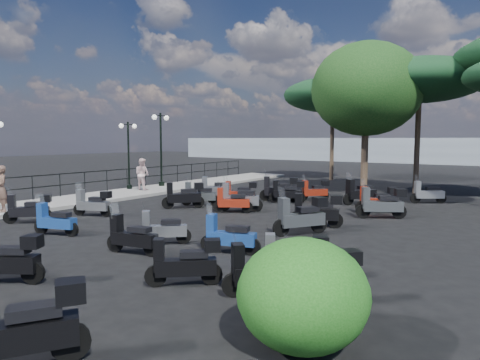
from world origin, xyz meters
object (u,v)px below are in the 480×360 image
Objects in this scene: scooter_8 at (93,204)px; scooter_21 at (316,211)px; scooter_22 at (377,200)px; scooter_25 at (265,270)px; scooter_31 at (320,279)px; woman at (1,189)px; broadleaf_tree at (366,89)px; scooter_11 at (280,189)px; scooter_29 at (427,194)px; scooter_17 at (315,191)px; scooter_26 at (294,258)px; scooter_14 at (162,229)px; scooter_5 at (215,189)px; scooter_19 at (185,263)px; pine_0 at (420,81)px; scooter_12 at (4,259)px; lamp_post_1 at (129,151)px; scooter_7 at (55,221)px; pine_2 at (333,95)px; scooter_15 at (239,199)px; scooter_3 at (184,196)px; scooter_16 at (288,192)px; pedestrian_far at (142,174)px; scooter_27 at (301,217)px; scooter_23 at (360,193)px; lamp_post_2 at (161,144)px; scooter_4 at (199,195)px; scooter_2 at (29,209)px; scooter_10 at (240,193)px; scooter_13 at (132,237)px; scooter_24 at (17,329)px; scooter_28 at (382,204)px; scooter_9 at (232,202)px.

scooter_21 is (7.79, 2.85, 0.06)m from scooter_8.
scooter_22 reaches higher than scooter_25.
scooter_22 is 1.15× the size of scooter_31.
broadleaf_tree is at bearing 65.80° from woman.
scooter_29 is at bearing -86.63° from scooter_11.
scooter_17 is 0.16× the size of broadleaf_tree.
scooter_26 is at bearing 144.99° from scooter_29.
scooter_5 is at bearing -13.97° from scooter_14.
pine_0 is at bearing -42.63° from scooter_19.
lamp_post_1 is at bearing 8.16° from scooter_12.
woman is at bearing 62.92° from scooter_7.
pine_2 is (-7.65, 21.80, 5.43)m from scooter_25.
broadleaf_tree is (2.36, 8.17, 4.93)m from scooter_15.
scooter_16 is (2.86, 3.81, -0.04)m from scooter_3.
pedestrian_far is 11.99m from scooter_21.
scooter_31 is at bearing 152.08° from scooter_27.
scooter_23 is 1.26× the size of scooter_25.
scooter_31 is at bearing -36.32° from lamp_post_2.
scooter_5 is 11.90m from scooter_26.
scooter_26 is (7.93, -6.45, -0.00)m from scooter_4.
scooter_2 is 0.84× the size of scooter_7.
scooter_31 is at bearing -142.37° from scooter_2.
lamp_post_2 is at bearing 4.81° from scooter_27.
scooter_2 is (4.05, -8.01, -1.77)m from lamp_post_1.
scooter_8 is 0.89× the size of scooter_11.
pine_0 reaches higher than scooter_3.
pedestrian_far reaches higher than scooter_7.
lamp_post_2 is 2.87× the size of scooter_10.
scooter_26 is (0.96, -8.99, -0.05)m from scooter_22.
scooter_27 reaches higher than scooter_15.
scooter_5 is 12.10m from pine_0.
scooter_11 reaches higher than scooter_16.
scooter_26 reaches higher than scooter_14.
scooter_2 is 8.40m from scooter_5.
scooter_13 is at bearing 112.49° from scooter_23.
scooter_31 reaches higher than scooter_26.
scooter_19 is (12.76, -9.73, -1.79)m from lamp_post_1.
lamp_post_2 is 11.88m from scooter_23.
scooter_8 is 9.84m from scooter_26.
scooter_16 is (7.43, 8.94, -0.53)m from woman.
scooter_29 is (1.39, 17.89, -0.09)m from scooter_24.
scooter_13 is (6.04, -0.72, -0.04)m from scooter_2.
scooter_5 is at bearing 88.64° from scooter_11.
scooter_29 is 0.18× the size of broadleaf_tree.
scooter_19 is at bearing 103.38° from scooter_26.
scooter_27 is (-0.76, -5.17, 0.05)m from scooter_22.
scooter_28 is at bearing -120.39° from scooter_3.
pine_0 is 0.99× the size of pine_2.
scooter_5 is 1.20× the size of scooter_25.
scooter_9 is 0.89× the size of scooter_23.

